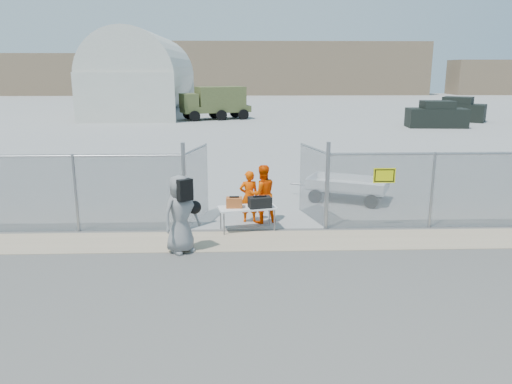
{
  "coord_description": "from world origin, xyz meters",
  "views": [
    {
      "loc": [
        -0.46,
        -11.55,
        4.45
      ],
      "look_at": [
        0.0,
        2.0,
        1.1
      ],
      "focal_mm": 35.0,
      "sensor_mm": 36.0,
      "label": 1
    }
  ],
  "objects_px": {
    "security_worker_right": "(262,194)",
    "folding_table": "(247,219)",
    "security_worker_left": "(249,197)",
    "visitor": "(181,214)",
    "utility_trailer": "(348,189)"
  },
  "relations": [
    {
      "from": "security_worker_right",
      "to": "folding_table",
      "type": "bearing_deg",
      "value": 43.49
    },
    {
      "from": "security_worker_left",
      "to": "utility_trailer",
      "type": "height_order",
      "value": "security_worker_left"
    },
    {
      "from": "visitor",
      "to": "utility_trailer",
      "type": "xyz_separation_m",
      "value": [
        5.2,
        4.85,
        -0.56
      ]
    },
    {
      "from": "security_worker_left",
      "to": "visitor",
      "type": "xyz_separation_m",
      "value": [
        -1.73,
        -2.46,
        0.2
      ]
    },
    {
      "from": "security_worker_left",
      "to": "visitor",
      "type": "height_order",
      "value": "visitor"
    },
    {
      "from": "visitor",
      "to": "utility_trailer",
      "type": "bearing_deg",
      "value": 5.69
    },
    {
      "from": "folding_table",
      "to": "visitor",
      "type": "distance_m",
      "value": 2.42
    },
    {
      "from": "security_worker_left",
      "to": "security_worker_right",
      "type": "xyz_separation_m",
      "value": [
        0.39,
        -0.07,
        0.09
      ]
    },
    {
      "from": "visitor",
      "to": "utility_trailer",
      "type": "height_order",
      "value": "visitor"
    },
    {
      "from": "folding_table",
      "to": "security_worker_left",
      "type": "height_order",
      "value": "security_worker_left"
    },
    {
      "from": "utility_trailer",
      "to": "security_worker_right",
      "type": "bearing_deg",
      "value": -117.44
    },
    {
      "from": "folding_table",
      "to": "security_worker_right",
      "type": "xyz_separation_m",
      "value": [
        0.45,
        0.75,
        0.53
      ]
    },
    {
      "from": "folding_table",
      "to": "security_worker_right",
      "type": "height_order",
      "value": "security_worker_right"
    },
    {
      "from": "folding_table",
      "to": "utility_trailer",
      "type": "relative_size",
      "value": 0.47
    },
    {
      "from": "utility_trailer",
      "to": "folding_table",
      "type": "bearing_deg",
      "value": -113.86
    }
  ]
}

